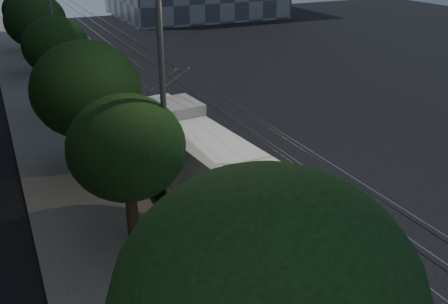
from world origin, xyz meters
TOP-DOWN VIEW (x-y plane):
  - ground at (0.00, 0.00)m, footprint 120.00×120.00m
  - sidewalk at (-7.50, 20.00)m, footprint 5.00×90.00m
  - tram_rails at (2.50, 20.00)m, footprint 4.52×90.00m
  - overhead_wires at (-4.97, 20.00)m, footprint 2.23×90.00m
  - trolleybus at (-2.90, 3.15)m, footprint 3.68×12.55m
  - pickup_silver at (-2.79, 13.24)m, footprint 5.26×7.35m
  - car_white_a at (-2.70, 18.99)m, footprint 2.23×4.13m
  - car_white_b at (-3.41, 22.59)m, footprint 2.01×4.58m
  - car_white_c at (-3.18, 26.38)m, footprint 2.76×4.46m
  - car_white_d at (-4.30, 31.81)m, footprint 1.71×4.12m
  - tree_1 at (-6.50, 1.07)m, footprint 4.23×4.23m
  - tree_2 at (-6.50, 8.12)m, footprint 5.14×5.14m
  - tree_3 at (-6.50, 17.56)m, footprint 4.10×4.10m
  - tree_4 at (-6.50, 28.76)m, footprint 4.89×4.89m
  - tree_5 at (-6.50, 38.75)m, footprint 4.16×4.16m
  - streetlamp_near at (-4.77, 0.63)m, footprint 2.65×0.44m
  - streetlamp_far at (-5.27, 24.88)m, footprint 2.19×0.44m

SIDE VIEW (x-z plane):
  - ground at x=0.00m, z-range 0.00..0.00m
  - tram_rails at x=2.50m, z-range 0.00..0.02m
  - sidewalk at x=-7.50m, z-range 0.00..0.15m
  - car_white_b at x=-3.41m, z-range 0.00..1.31m
  - car_white_a at x=-2.70m, z-range 0.00..1.34m
  - car_white_c at x=-3.18m, z-range 0.00..1.39m
  - car_white_d at x=-4.30m, z-range 0.00..1.39m
  - pickup_silver at x=-2.79m, z-range 0.00..1.86m
  - trolleybus at x=-2.90m, z-range -1.10..4.53m
  - overhead_wires at x=-4.97m, z-range 0.47..6.47m
  - tree_1 at x=-6.50m, z-range 1.03..6.93m
  - tree_5 at x=-6.50m, z-range 1.08..7.03m
  - tree_2 at x=-6.50m, z-range 0.95..7.49m
  - tree_4 at x=-6.50m, z-range 1.13..7.83m
  - tree_3 at x=-6.50m, z-range 1.32..7.69m
  - streetlamp_far at x=-5.27m, z-range 0.97..9.88m
  - streetlamp_near at x=-4.77m, z-range 1.07..12.16m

